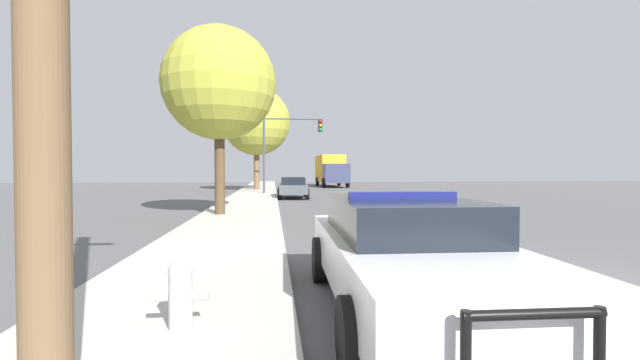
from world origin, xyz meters
The scene contains 9 objects.
ground_plane centered at (0.00, 0.00, 0.00)m, with size 110.00×110.00×0.00m, color #565659.
sidewalk_left centered at (-5.10, 0.00, 0.07)m, with size 3.00×110.00×0.13m.
police_car centered at (-2.20, -0.88, 0.76)m, with size 2.22×5.30×1.50m.
fire_hydrant centered at (-4.82, -1.54, 0.51)m, with size 0.57×0.25×0.73m.
traffic_light centered at (-2.83, 24.54, 3.98)m, with size 4.25×0.35×5.43m.
car_background_midblock centered at (-2.61, 20.53, 0.71)m, with size 1.97×4.23×1.33m.
box_truck centered at (2.25, 38.57, 1.78)m, with size 2.82×8.05×3.32m.
tree_sidewalk_far centered at (-5.19, 29.78, 5.74)m, with size 5.58×5.58×8.42m.
tree_sidewalk_near centered at (-5.82, 10.11, 4.96)m, with size 4.19×4.19×6.94m.
Camera 1 is at (-3.86, -6.07, 1.79)m, focal length 24.00 mm.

